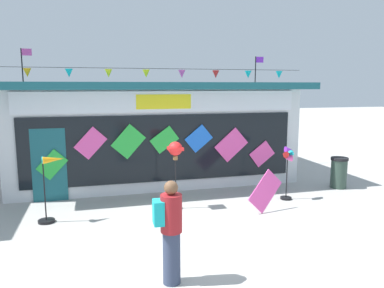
{
  "coord_description": "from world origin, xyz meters",
  "views": [
    {
      "loc": [
        -2.2,
        -6.89,
        3.12
      ],
      "look_at": [
        0.38,
        2.76,
        1.55
      ],
      "focal_mm": 34.64,
      "sensor_mm": 36.0,
      "label": 1
    }
  ],
  "objects_px": {
    "trash_bin": "(339,172)",
    "wind_spinner_far_left": "(50,184)",
    "kite_shop_building": "(149,127)",
    "wind_spinner_left": "(175,155)",
    "display_kite_on_ground": "(265,191)",
    "person_near_camera": "(170,230)",
    "wind_spinner_center_left": "(288,163)"
  },
  "relations": [
    {
      "from": "kite_shop_building",
      "to": "wind_spinner_center_left",
      "type": "relative_size",
      "value": 6.13
    },
    {
      "from": "wind_spinner_far_left",
      "to": "wind_spinner_center_left",
      "type": "relative_size",
      "value": 1.04
    },
    {
      "from": "wind_spinner_left",
      "to": "wind_spinner_center_left",
      "type": "bearing_deg",
      "value": -0.88
    },
    {
      "from": "wind_spinner_left",
      "to": "wind_spinner_center_left",
      "type": "xyz_separation_m",
      "value": [
        3.14,
        -0.05,
        -0.38
      ]
    },
    {
      "from": "wind_spinner_left",
      "to": "display_kite_on_ground",
      "type": "distance_m",
      "value": 2.42
    },
    {
      "from": "wind_spinner_center_left",
      "to": "wind_spinner_left",
      "type": "bearing_deg",
      "value": 179.12
    },
    {
      "from": "trash_bin",
      "to": "kite_shop_building",
      "type": "bearing_deg",
      "value": 144.73
    },
    {
      "from": "wind_spinner_center_left",
      "to": "person_near_camera",
      "type": "bearing_deg",
      "value": -138.98
    },
    {
      "from": "wind_spinner_far_left",
      "to": "wind_spinner_left",
      "type": "xyz_separation_m",
      "value": [
        2.97,
        0.18,
        0.5
      ]
    },
    {
      "from": "wind_spinner_left",
      "to": "wind_spinner_center_left",
      "type": "distance_m",
      "value": 3.16
    },
    {
      "from": "kite_shop_building",
      "to": "trash_bin",
      "type": "relative_size",
      "value": 9.67
    },
    {
      "from": "wind_spinner_far_left",
      "to": "wind_spinner_center_left",
      "type": "distance_m",
      "value": 6.11
    },
    {
      "from": "kite_shop_building",
      "to": "display_kite_on_ground",
      "type": "bearing_deg",
      "value": -67.65
    },
    {
      "from": "kite_shop_building",
      "to": "display_kite_on_ground",
      "type": "relative_size",
      "value": 9.37
    },
    {
      "from": "kite_shop_building",
      "to": "wind_spinner_far_left",
      "type": "relative_size",
      "value": 5.92
    },
    {
      "from": "wind_spinner_center_left",
      "to": "wind_spinner_far_left",
      "type": "bearing_deg",
      "value": -178.77
    },
    {
      "from": "person_near_camera",
      "to": "trash_bin",
      "type": "height_order",
      "value": "person_near_camera"
    },
    {
      "from": "display_kite_on_ground",
      "to": "trash_bin",
      "type": "bearing_deg",
      "value": 24.0
    },
    {
      "from": "person_near_camera",
      "to": "wind_spinner_far_left",
      "type": "bearing_deg",
      "value": 34.04
    },
    {
      "from": "kite_shop_building",
      "to": "trash_bin",
      "type": "xyz_separation_m",
      "value": [
        5.29,
        -3.74,
        -1.15
      ]
    },
    {
      "from": "trash_bin",
      "to": "wind_spinner_far_left",
      "type": "bearing_deg",
      "value": -174.42
    },
    {
      "from": "display_kite_on_ground",
      "to": "wind_spinner_center_left",
      "type": "bearing_deg",
      "value": 35.79
    },
    {
      "from": "wind_spinner_far_left",
      "to": "wind_spinner_left",
      "type": "height_order",
      "value": "wind_spinner_left"
    },
    {
      "from": "wind_spinner_far_left",
      "to": "display_kite_on_ground",
      "type": "xyz_separation_m",
      "value": [
        5.09,
        -0.6,
        -0.38
      ]
    },
    {
      "from": "person_near_camera",
      "to": "display_kite_on_ground",
      "type": "distance_m",
      "value": 4.07
    },
    {
      "from": "kite_shop_building",
      "to": "wind_spinner_left",
      "type": "distance_m",
      "value": 4.37
    },
    {
      "from": "kite_shop_building",
      "to": "wind_spinner_far_left",
      "type": "height_order",
      "value": "kite_shop_building"
    },
    {
      "from": "person_near_camera",
      "to": "wind_spinner_center_left",
      "type": "bearing_deg",
      "value": -47.14
    },
    {
      "from": "wind_spinner_far_left",
      "to": "display_kite_on_ground",
      "type": "bearing_deg",
      "value": -6.76
    },
    {
      "from": "kite_shop_building",
      "to": "person_near_camera",
      "type": "distance_m",
      "value": 7.98
    },
    {
      "from": "person_near_camera",
      "to": "trash_bin",
      "type": "xyz_separation_m",
      "value": [
        6.15,
        4.16,
        -0.41
      ]
    },
    {
      "from": "wind_spinner_left",
      "to": "display_kite_on_ground",
      "type": "bearing_deg",
      "value": -20.31
    }
  ]
}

